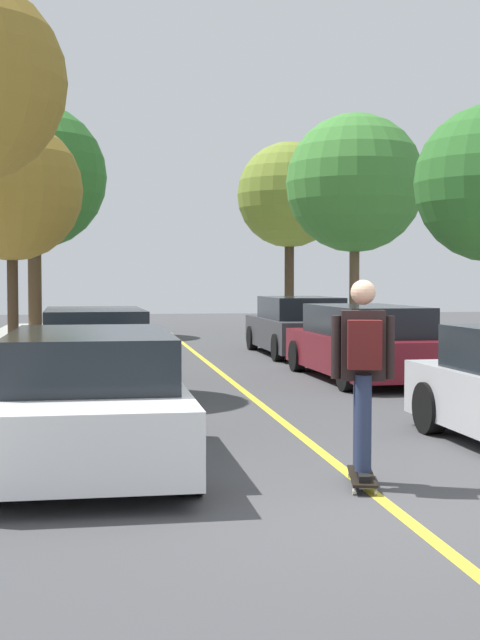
{
  "coord_description": "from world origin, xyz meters",
  "views": [
    {
      "loc": [
        -2.39,
        -7.12,
        1.92
      ],
      "look_at": [
        -0.01,
        7.75,
        1.2
      ],
      "focal_mm": 48.77,
      "sensor_mm": 36.0,
      "label": 1
    }
  ],
  "objects": [
    {
      "name": "street_tree_right_far",
      "position": [
        4.54,
        24.51,
        4.99
      ],
      "size": [
        3.89,
        3.89,
        6.82
      ],
      "color": "#3D2D1E",
      "rests_on": "sidewalk_right"
    },
    {
      "name": "skateboard",
      "position": [
        -0.02,
        0.54,
        0.09
      ],
      "size": [
        0.4,
        0.87,
        0.1
      ],
      "color": "black",
      "rests_on": "ground"
    },
    {
      "name": "parked_car_left_near",
      "position": [
        -2.5,
        7.97,
        0.7
      ],
      "size": [
        2.11,
        4.6,
        1.39
      ],
      "color": "white",
      "rests_on": "ground"
    },
    {
      "name": "parked_car_left_nearest",
      "position": [
        -2.5,
        2.07,
        0.67
      ],
      "size": [
        1.98,
        4.61,
        1.36
      ],
      "color": "white",
      "rests_on": "ground"
    },
    {
      "name": "parked_car_right_far",
      "position": [
        2.5,
        14.1,
        0.71
      ],
      "size": [
        1.99,
        4.7,
        1.46
      ],
      "color": "#38383D",
      "rests_on": "ground"
    },
    {
      "name": "ground",
      "position": [
        0.0,
        0.0,
        0.0
      ],
      "size": [
        80.0,
        80.0,
        0.0
      ],
      "primitive_type": "plane",
      "color": "#424244"
    },
    {
      "name": "center_line",
      "position": [
        0.0,
        4.0,
        0.0
      ],
      "size": [
        0.12,
        39.2,
        0.01
      ],
      "primitive_type": "cube",
      "color": "gold",
      "rests_on": "ground"
    },
    {
      "name": "parked_car_right_near",
      "position": [
        2.5,
        8.66,
        0.7
      ],
      "size": [
        2.05,
        4.73,
        1.41
      ],
      "color": "maroon",
      "rests_on": "ground"
    },
    {
      "name": "skateboarder",
      "position": [
        -0.03,
        0.51,
        1.13
      ],
      "size": [
        0.59,
        0.7,
        1.8
      ],
      "color": "black",
      "rests_on": "skateboard"
    },
    {
      "name": "street_tree_left_far",
      "position": [
        -4.54,
        22.17,
        5.24
      ],
      "size": [
        4.75,
        4.75,
        7.5
      ],
      "color": "#4C3823",
      "rests_on": "sidewalk_left"
    },
    {
      "name": "street_tree_left_near",
      "position": [
        -4.54,
        14.89,
        4.07
      ],
      "size": [
        3.47,
        3.47,
        5.68
      ],
      "color": "#3D2D1E",
      "rests_on": "sidewalk_left"
    },
    {
      "name": "street_tree_right_near",
      "position": [
        4.54,
        16.1,
        4.53
      ],
      "size": [
        3.81,
        3.81,
        6.3
      ],
      "color": "brown",
      "rests_on": "sidewalk_right"
    }
  ]
}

